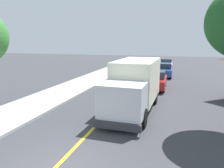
{
  "coord_description": "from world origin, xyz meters",
  "views": [
    {
      "loc": [
        3.9,
        -6.03,
        4.41
      ],
      "look_at": [
        -0.41,
        8.39,
        1.4
      ],
      "focal_mm": 34.61,
      "sensor_mm": 36.0,
      "label": 1
    }
  ],
  "objects": [
    {
      "name": "parked_car_near",
      "position": [
        2.17,
        14.15,
        0.79
      ],
      "size": [
        1.82,
        4.41,
        1.67
      ],
      "color": "maroon",
      "rests_on": "ground"
    },
    {
      "name": "box_truck",
      "position": [
        1.46,
        7.18,
        1.77
      ],
      "size": [
        2.62,
        7.25,
        3.2
      ],
      "color": "#F2EDCC",
      "rests_on": "ground"
    },
    {
      "name": "centre_line_yellow",
      "position": [
        0.0,
        10.0,
        0.0
      ],
      "size": [
        0.16,
        56.0,
        0.01
      ],
      "primitive_type": "cube",
      "color": "gold",
      "rests_on": "ground"
    },
    {
      "name": "sidewalk_curb",
      "position": [
        -5.4,
        4.0,
        0.07
      ],
      "size": [
        3.6,
        60.0,
        0.15
      ],
      "primitive_type": "cube",
      "color": "#9E9E99",
      "rests_on": "ground"
    },
    {
      "name": "parked_car_mid",
      "position": [
        2.55,
        21.53,
        0.79
      ],
      "size": [
        1.86,
        4.42,
        1.67
      ],
      "color": "#2D4793",
      "rests_on": "ground"
    },
    {
      "name": "parked_car_far",
      "position": [
        2.39,
        28.54,
        0.79
      ],
      "size": [
        1.99,
        4.47,
        1.67
      ],
      "color": "silver",
      "rests_on": "ground"
    },
    {
      "name": "ground_plane",
      "position": [
        0.0,
        0.0,
        0.0
      ],
      "size": [
        120.0,
        120.0,
        0.0
      ],
      "primitive_type": "plane",
      "color": "#38383D"
    }
  ]
}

